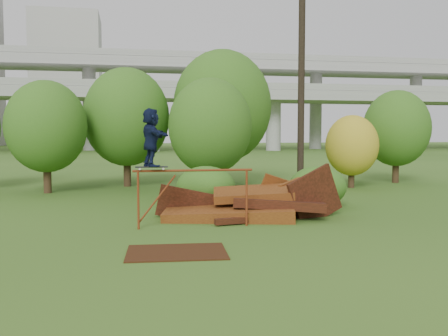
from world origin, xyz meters
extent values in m
plane|color=#2D5116|center=(0.00, 0.00, 0.00)|extent=(240.00, 240.00, 0.00)
cube|color=#42190B|center=(-0.45, 3.00, 0.18)|extent=(4.32, 3.22, 0.64)
cube|color=black|center=(1.05, 2.70, 0.42)|extent=(3.08, 2.38, 0.53)
cube|color=#42190B|center=(0.35, 3.20, 0.70)|extent=(2.70, 2.03, 0.51)
cube|color=black|center=(2.15, 2.50, 0.65)|extent=(2.02, 0.69, 2.01)
cube|color=#42190B|center=(1.35, 4.00, 0.55)|extent=(1.56, 0.50, 1.47)
cube|color=black|center=(-1.65, 3.40, 0.35)|extent=(2.10, 0.32, 1.35)
cube|color=black|center=(-0.15, 1.80, 0.12)|extent=(2.01, 0.56, 0.16)
cube|color=#42190B|center=(1.75, 3.70, 0.95)|extent=(1.08, 0.93, 0.31)
cylinder|color=maroon|center=(-3.23, 1.57, 0.79)|extent=(0.06, 0.06, 1.58)
cylinder|color=maroon|center=(-0.25, 1.52, 0.79)|extent=(0.06, 0.06, 1.58)
cylinder|color=maroon|center=(-1.74, 1.55, 1.58)|extent=(3.29, 0.12, 0.06)
cube|color=black|center=(-2.88, 1.57, 1.69)|extent=(0.88, 0.25, 0.03)
cylinder|color=beige|center=(-3.19, 1.48, 1.64)|extent=(0.06, 0.03, 0.06)
cylinder|color=beige|center=(-3.19, 1.67, 1.64)|extent=(0.06, 0.03, 0.06)
cylinder|color=beige|center=(-2.56, 1.47, 1.64)|extent=(0.06, 0.03, 0.06)
cylinder|color=beige|center=(-2.56, 1.66, 1.64)|extent=(0.06, 0.03, 0.06)
imported|color=#0F1734|center=(-2.88, 1.57, 2.48)|extent=(0.87, 1.52, 1.56)
cube|color=#351B0B|center=(-2.49, -1.27, 0.01)|extent=(2.26, 1.69, 0.03)
cylinder|color=black|center=(-6.92, 10.64, 0.80)|extent=(0.34, 0.34, 1.59)
ellipsoid|color=#295717|center=(-6.92, 10.64, 2.88)|extent=(3.45, 3.45, 3.97)
cylinder|color=black|center=(-3.52, 12.72, 0.91)|extent=(0.36, 0.36, 1.83)
ellipsoid|color=#295717|center=(-3.52, 12.72, 3.38)|extent=(4.14, 4.14, 4.76)
cylinder|color=black|center=(-0.13, 8.45, 0.79)|extent=(0.34, 0.34, 1.59)
ellipsoid|color=#295717|center=(-0.13, 8.45, 2.89)|extent=(3.46, 3.46, 3.98)
cylinder|color=black|center=(1.11, 12.29, 1.05)|extent=(0.38, 0.38, 2.11)
ellipsoid|color=#295717|center=(1.11, 12.29, 3.91)|extent=(4.82, 4.82, 5.54)
cylinder|color=black|center=(6.95, 10.10, 0.54)|extent=(0.29, 0.29, 1.08)
ellipsoid|color=#A58C19|center=(6.95, 10.10, 2.01)|extent=(2.50, 2.50, 2.87)
cylinder|color=black|center=(10.26, 11.85, 0.78)|extent=(0.33, 0.33, 1.56)
ellipsoid|color=#295717|center=(10.26, 11.85, 2.85)|extent=(3.43, 3.43, 3.95)
ellipsoid|color=#295717|center=(-0.82, 5.28, 0.72)|extent=(2.09, 1.93, 1.44)
ellipsoid|color=#295717|center=(3.04, 4.51, 0.72)|extent=(2.03, 1.86, 1.44)
cylinder|color=black|center=(3.73, 8.24, 4.72)|extent=(0.28, 0.28, 9.44)
cube|color=gray|center=(0.00, 60.00, 8.00)|extent=(160.00, 9.00, 1.40)
cube|color=gray|center=(0.00, 66.00, 13.00)|extent=(160.00, 9.00, 1.40)
cylinder|color=gray|center=(-18.00, 60.00, 4.00)|extent=(2.20, 2.20, 8.00)
cylinder|color=gray|center=(0.00, 60.00, 4.00)|extent=(2.20, 2.20, 8.00)
cylinder|color=gray|center=(18.00, 60.00, 4.00)|extent=(2.20, 2.20, 8.00)
cube|color=#9E9E99|center=(-16.00, 102.00, 14.00)|extent=(14.00, 14.00, 28.00)
camera|label=1|loc=(-3.51, -11.93, 2.59)|focal=40.00mm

